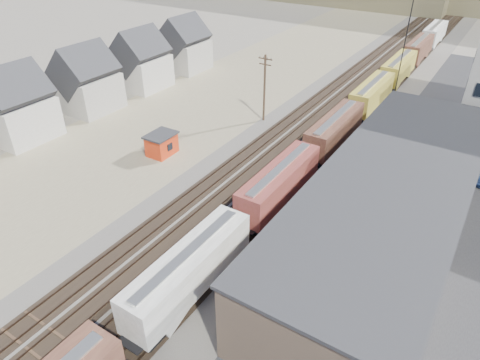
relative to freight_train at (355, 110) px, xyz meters
The scene contains 11 objects.
ground 46.90m from the freight_train, 94.66° to the right, with size 300.00×300.00×0.00m, color #6B6356.
ballast_bed 5.77m from the freight_train, 138.68° to the left, with size 18.00×200.00×0.06m, color #4C4742.
dirt_yard 24.87m from the freight_train, 164.37° to the right, with size 24.00×180.00×0.03m, color #7D6F56.
asphalt_lot 21.79m from the freight_train, 32.64° to the right, with size 26.00×120.00×0.04m, color #232326.
rail_tracks 6.10m from the freight_train, 142.48° to the left, with size 11.40×200.00×0.24m.
freight_train is the anchor object (origin of this frame).
warehouse 24.39m from the freight_train, 62.69° to the right, with size 12.40×40.40×7.25m.
utility_pole_north 13.39m from the freight_train, 159.25° to the right, with size 2.20×0.32×10.00m.
radio_mast 14.93m from the freight_train, 80.64° to the left, with size 1.20×0.16×18.00m.
townhouse_row 43.59m from the freight_train, 150.19° to the right, with size 8.15×68.16×10.47m.
maintenance_shed 27.75m from the freight_train, 130.96° to the right, with size 3.12×4.00×2.90m.
Camera 1 is at (20.64, -10.21, 27.15)m, focal length 32.00 mm.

